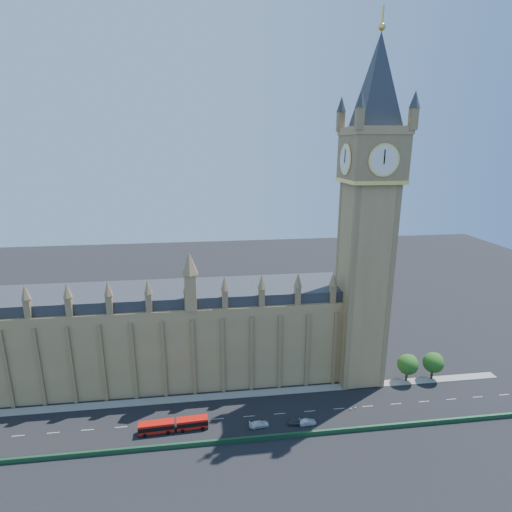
{
  "coord_description": "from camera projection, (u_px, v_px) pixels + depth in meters",
  "views": [
    {
      "loc": [
        -5.63,
        -87.76,
        67.1
      ],
      "look_at": [
        7.06,
        10.0,
        40.08
      ],
      "focal_mm": 28.0,
      "sensor_mm": 36.0,
      "label": 1
    }
  ],
  "objects": [
    {
      "name": "ground",
      "position": [
        234.0,
        418.0,
        102.37
      ],
      "size": [
        400.0,
        400.0,
        0.0
      ],
      "primitive_type": "plane",
      "color": "black",
      "rests_on": "ground"
    },
    {
      "name": "palace_westminster",
      "position": [
        142.0,
        335.0,
        116.64
      ],
      "size": [
        120.0,
        20.0,
        28.0
      ],
      "color": "olive",
      "rests_on": "ground"
    },
    {
      "name": "elizabeth_tower",
      "position": [
        369.0,
        196.0,
        106.05
      ],
      "size": [
        20.59,
        20.59,
        105.0
      ],
      "color": "olive",
      "rests_on": "ground"
    },
    {
      "name": "bridge_parapet",
      "position": [
        237.0,
        440.0,
        93.6
      ],
      "size": [
        160.0,
        0.6,
        1.2
      ],
      "primitive_type": "cube",
      "color": "#1E4C2D",
      "rests_on": "ground"
    },
    {
      "name": "kerb_north",
      "position": [
        231.0,
        395.0,
        111.44
      ],
      "size": [
        160.0,
        3.0,
        0.16
      ],
      "primitive_type": "cube",
      "color": "gray",
      "rests_on": "ground"
    },
    {
      "name": "tree_east_near",
      "position": [
        408.0,
        364.0,
        117.0
      ],
      "size": [
        6.0,
        6.0,
        8.5
      ],
      "color": "#382619",
      "rests_on": "ground"
    },
    {
      "name": "tree_east_far",
      "position": [
        434.0,
        362.0,
        118.0
      ],
      "size": [
        6.0,
        6.0,
        8.5
      ],
      "color": "#382619",
      "rests_on": "ground"
    },
    {
      "name": "red_bus",
      "position": [
        174.0,
        425.0,
        97.31
      ],
      "size": [
        16.77,
        3.35,
        2.83
      ],
      "rotation": [
        0.0,
        0.0,
        0.05
      ],
      "color": "red",
      "rests_on": "ground"
    },
    {
      "name": "car_grey",
      "position": [
        297.0,
        422.0,
        99.63
      ],
      "size": [
        4.52,
        2.22,
        1.48
      ],
      "primitive_type": "imported",
      "rotation": [
        0.0,
        0.0,
        1.46
      ],
      "color": "#43464B",
      "rests_on": "ground"
    },
    {
      "name": "car_silver",
      "position": [
        308.0,
        422.0,
        99.6
      ],
      "size": [
        4.34,
        1.82,
        1.39
      ],
      "primitive_type": "imported",
      "rotation": [
        0.0,
        0.0,
        1.65
      ],
      "color": "#B2B5BA",
      "rests_on": "ground"
    },
    {
      "name": "car_white",
      "position": [
        259.0,
        424.0,
        98.85
      ],
      "size": [
        5.13,
        2.49,
        1.44
      ],
      "primitive_type": "imported",
      "rotation": [
        0.0,
        0.0,
        1.67
      ],
      "color": "silver",
      "rests_on": "ground"
    },
    {
      "name": "cone_a",
      "position": [
        351.0,
        409.0,
        105.24
      ],
      "size": [
        0.42,
        0.42,
        0.63
      ],
      "rotation": [
        0.0,
        0.0,
        -0.07
      ],
      "color": "black",
      "rests_on": "ground"
    },
    {
      "name": "cone_b",
      "position": [
        300.0,
        419.0,
        101.3
      ],
      "size": [
        0.57,
        0.57,
        0.71
      ],
      "rotation": [
        0.0,
        0.0,
        -0.37
      ],
      "color": "black",
      "rests_on": "ground"
    },
    {
      "name": "cone_c",
      "position": [
        356.0,
        408.0,
        105.72
      ],
      "size": [
        0.49,
        0.49,
        0.62
      ],
      "rotation": [
        0.0,
        0.0,
        -0.32
      ],
      "color": "black",
      "rests_on": "ground"
    },
    {
      "name": "cone_d",
      "position": [
        309.0,
        420.0,
        101.11
      ],
      "size": [
        0.52,
        0.52,
        0.66
      ],
      "rotation": [
        0.0,
        0.0,
        0.3
      ],
      "color": "black",
      "rests_on": "ground"
    }
  ]
}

